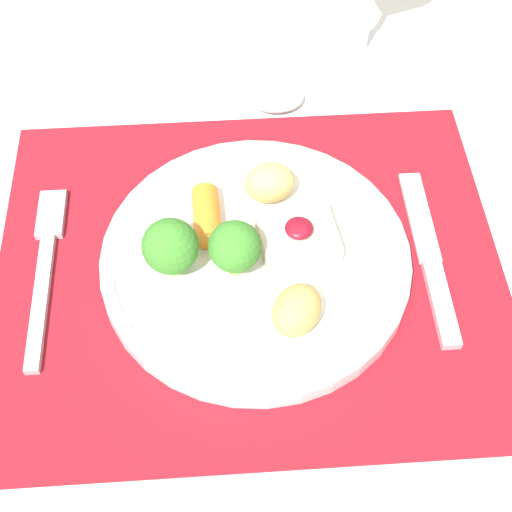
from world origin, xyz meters
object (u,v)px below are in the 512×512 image
(dinner_plate, at_px, (254,258))
(fork, at_px, (46,261))
(spoon, at_px, (264,98))
(knife, at_px, (432,266))

(dinner_plate, height_order, fork, dinner_plate)
(fork, xyz_separation_m, spoon, (0.20, 0.19, 0.00))
(fork, height_order, spoon, spoon)
(fork, bearing_deg, dinner_plate, -4.47)
(knife, bearing_deg, fork, 175.33)
(dinner_plate, distance_m, knife, 0.15)
(knife, height_order, spoon, spoon)
(dinner_plate, bearing_deg, fork, 174.31)
(dinner_plate, bearing_deg, spoon, 83.54)
(spoon, bearing_deg, knife, -59.65)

